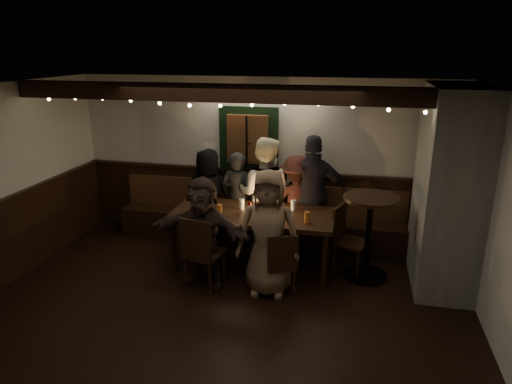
% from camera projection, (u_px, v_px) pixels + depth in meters
% --- Properties ---
extents(room, '(6.02, 5.01, 2.62)m').
position_uv_depth(room, '(322.00, 199.00, 6.14)').
color(room, black).
rests_on(room, ground).
extents(dining_table, '(2.27, 0.97, 0.99)m').
position_uv_depth(dining_table, '(253.00, 217.00, 6.42)').
color(dining_table, black).
rests_on(dining_table, ground).
extents(chair_near_left, '(0.53, 0.53, 1.00)m').
position_uv_depth(chair_near_left, '(200.00, 249.00, 5.82)').
color(chair_near_left, black).
rests_on(chair_near_left, ground).
extents(chair_near_right, '(0.50, 0.50, 0.85)m').
position_uv_depth(chair_near_right, '(281.00, 261.00, 5.70)').
color(chair_near_right, black).
rests_on(chair_near_right, ground).
extents(chair_end, '(0.55, 0.55, 0.95)m').
position_uv_depth(chair_end, '(345.00, 235.00, 6.34)').
color(chair_end, black).
rests_on(chair_end, ground).
extents(high_top, '(0.73, 0.73, 1.16)m').
position_uv_depth(high_top, '(369.00, 227.00, 6.09)').
color(high_top, black).
rests_on(high_top, ground).
extents(person_a, '(0.78, 0.55, 1.52)m').
position_uv_depth(person_a, '(208.00, 196.00, 7.25)').
color(person_a, black).
rests_on(person_a, ground).
extents(person_b, '(0.61, 0.46, 1.51)m').
position_uv_depth(person_b, '(238.00, 199.00, 7.14)').
color(person_b, '#242426').
rests_on(person_b, ground).
extents(person_c, '(0.90, 0.73, 1.77)m').
position_uv_depth(person_c, '(264.00, 194.00, 6.95)').
color(person_c, white).
rests_on(person_c, ground).
extents(person_d, '(1.08, 0.82, 1.48)m').
position_uv_depth(person_d, '(296.00, 203.00, 7.02)').
color(person_d, '#3B1C19').
rests_on(person_d, ground).
extents(person_e, '(1.09, 0.52, 1.81)m').
position_uv_depth(person_e, '(313.00, 194.00, 6.89)').
color(person_e, '#23222B').
rests_on(person_e, ground).
extents(person_f, '(1.42, 0.61, 1.49)m').
position_uv_depth(person_f, '(203.00, 233.00, 5.88)').
color(person_f, '#342522').
rests_on(person_f, ground).
extents(person_g, '(0.84, 0.58, 1.63)m').
position_uv_depth(person_g, '(268.00, 233.00, 5.67)').
color(person_g, '#8A6B50').
rests_on(person_g, ground).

